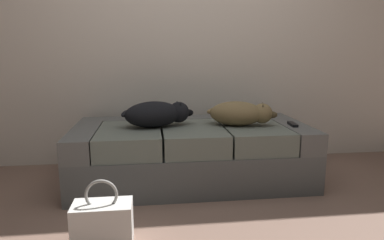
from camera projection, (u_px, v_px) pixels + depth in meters
name	position (u px, v px, depth m)	size (l,w,h in m)	color
back_wall	(183.00, 14.00, 3.14)	(6.40, 0.10, 2.80)	silver
couch	(191.00, 153.00, 2.78)	(1.87, 0.90, 0.47)	#525454
dog_dark	(158.00, 114.00, 2.65)	(0.59, 0.34, 0.20)	black
dog_tan	(241.00, 113.00, 2.69)	(0.57, 0.34, 0.19)	olive
tv_remote	(293.00, 124.00, 2.71)	(0.04, 0.15, 0.02)	black
handbag	(103.00, 223.00, 1.84)	(0.32, 0.18, 0.38)	silver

